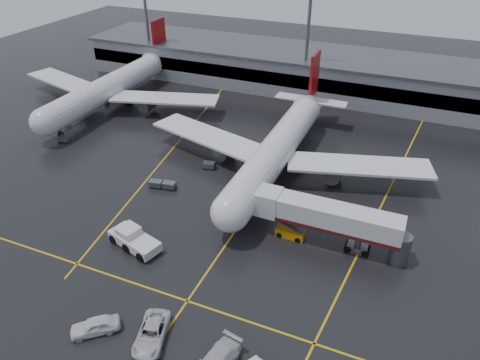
% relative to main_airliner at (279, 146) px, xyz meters
% --- Properties ---
extents(ground, '(220.00, 220.00, 0.00)m').
position_rel_main_airliner_xyz_m(ground, '(0.00, -9.70, -4.21)').
color(ground, black).
rests_on(ground, ground).
extents(apron_line_centre, '(0.25, 90.00, 0.02)m').
position_rel_main_airliner_xyz_m(apron_line_centre, '(0.00, -9.70, -4.20)').
color(apron_line_centre, gold).
rests_on(apron_line_centre, ground).
extents(apron_line_stop, '(60.00, 0.25, 0.02)m').
position_rel_main_airliner_xyz_m(apron_line_stop, '(0.00, -31.70, -4.20)').
color(apron_line_stop, gold).
rests_on(apron_line_stop, ground).
extents(apron_line_left, '(9.99, 69.35, 0.02)m').
position_rel_main_airliner_xyz_m(apron_line_left, '(-20.00, 0.30, -4.20)').
color(apron_line_left, gold).
rests_on(apron_line_left, ground).
extents(apron_line_right, '(7.57, 69.64, 0.02)m').
position_rel_main_airliner_xyz_m(apron_line_right, '(18.00, 0.30, -4.20)').
color(apron_line_right, gold).
rests_on(apron_line_right, ground).
extents(terminal, '(122.00, 19.00, 8.60)m').
position_rel_main_airliner_xyz_m(terminal, '(0.00, 38.23, 0.11)').
color(terminal, gray).
rests_on(terminal, ground).
extents(light_mast_left, '(3.00, 1.20, 25.45)m').
position_rel_main_airliner_xyz_m(light_mast_left, '(-45.00, 32.30, 10.27)').
color(light_mast_left, '#595B60').
rests_on(light_mast_left, ground).
extents(light_mast_mid, '(3.00, 1.20, 25.45)m').
position_rel_main_airliner_xyz_m(light_mast_mid, '(-5.00, 32.30, 10.27)').
color(light_mast_mid, '#595B60').
rests_on(light_mast_mid, ground).
extents(main_airliner, '(48.80, 45.60, 14.10)m').
position_rel_main_airliner_xyz_m(main_airliner, '(0.00, 0.00, 0.00)').
color(main_airliner, silver).
rests_on(main_airliner, ground).
extents(second_airliner, '(48.80, 45.60, 14.10)m').
position_rel_main_airliner_xyz_m(second_airliner, '(-42.00, 12.00, 0.00)').
color(second_airliner, silver).
rests_on(second_airliner, ground).
extents(jet_bridge, '(19.90, 3.40, 6.05)m').
position_rel_main_airliner_xyz_m(jet_bridge, '(11.87, -15.70, -0.28)').
color(jet_bridge, silver).
rests_on(jet_bridge, ground).
extents(pushback_tractor, '(7.88, 4.93, 2.63)m').
position_rel_main_airliner_xyz_m(pushback_tractor, '(-10.91, -26.00, -3.16)').
color(pushback_tractor, silver).
rests_on(pushback_tractor, ground).
extents(belt_loader, '(3.92, 1.92, 2.45)m').
position_rel_main_airliner_xyz_m(belt_loader, '(7.23, -16.27, -3.60)').
color(belt_loader, '#C97C08').
rests_on(belt_loader, ground).
extents(service_van_a, '(4.40, 6.69, 1.71)m').
position_rel_main_airliner_xyz_m(service_van_a, '(-0.84, -37.60, -3.35)').
color(service_van_a, silver).
rests_on(service_van_a, ground).
extents(service_van_d, '(5.16, 4.78, 1.71)m').
position_rel_main_airliner_xyz_m(service_van_d, '(-6.79, -39.06, -3.35)').
color(service_van_d, white).
rests_on(service_van_d, ground).
extents(baggage_cart_a, '(2.14, 1.53, 1.12)m').
position_rel_main_airliner_xyz_m(baggage_cart_a, '(-13.67, -12.40, -3.58)').
color(baggage_cart_a, '#595B60').
rests_on(baggage_cart_a, ground).
extents(baggage_cart_b, '(2.21, 1.66, 1.12)m').
position_rel_main_airliner_xyz_m(baggage_cart_b, '(-15.81, -12.83, -3.58)').
color(baggage_cart_b, '#595B60').
rests_on(baggage_cart_b, ground).
extents(baggage_cart_c, '(2.19, 1.62, 1.12)m').
position_rel_main_airliner_xyz_m(baggage_cart_c, '(-10.69, -4.45, -3.58)').
color(baggage_cart_c, '#595B60').
rests_on(baggage_cart_c, ground).
extents(baggage_cart_d, '(2.35, 1.99, 1.12)m').
position_rel_main_airliner_xyz_m(baggage_cart_d, '(-45.48, 0.47, -3.58)').
color(baggage_cart_d, '#595B60').
rests_on(baggage_cart_d, ground).
extents(baggage_cart_e, '(2.24, 1.71, 1.12)m').
position_rel_main_airliner_xyz_m(baggage_cart_e, '(-39.77, -6.21, -3.58)').
color(baggage_cart_e, '#595B60').
rests_on(baggage_cart_e, ground).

